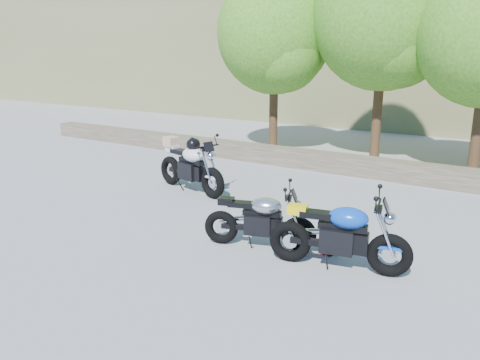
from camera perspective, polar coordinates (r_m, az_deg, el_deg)
name	(u,v)px	position (r m, az deg, el deg)	size (l,w,h in m)	color
ground	(201,230)	(8.62, -4.76, -6.08)	(90.00, 90.00, 0.00)	gray
stone_wall	(322,161)	(13.15, 9.98, 2.27)	(22.00, 0.55, 0.50)	#4B3E32
tree_decid_left	(277,37)	(15.36, 4.51, 16.95)	(3.67, 3.67, 5.62)	#382314
tree_decid_mid	(387,20)	(14.49, 17.50, 18.07)	(4.08, 4.08, 6.24)	#382314
silver_bike	(260,221)	(7.71, 2.47, -4.99)	(1.82, 0.82, 0.95)	black
white_bike	(190,165)	(10.91, -6.11, 1.84)	(2.28, 0.86, 1.28)	black
blue_bike	(340,236)	(7.08, 12.06, -6.69)	(2.10, 0.75, 1.06)	black
backpack	(328,243)	(7.71, 10.69, -7.61)	(0.29, 0.27, 0.34)	black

